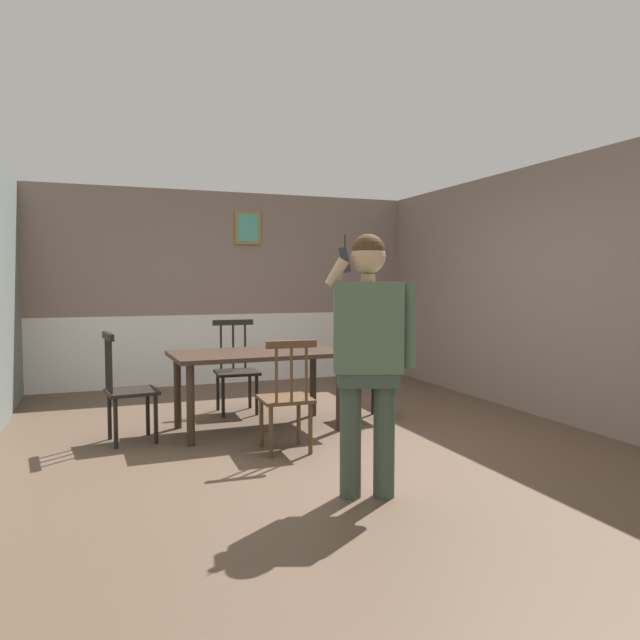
# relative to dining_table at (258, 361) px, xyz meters

# --- Properties ---
(ground_plane) EXTENTS (7.16, 7.16, 0.00)m
(ground_plane) POSITION_rel_dining_table_xyz_m (0.31, -0.50, -0.65)
(ground_plane) COLOR brown
(room_back_partition) EXTENTS (5.31, 0.17, 2.63)m
(room_back_partition) POSITION_rel_dining_table_xyz_m (0.31, 2.76, 0.62)
(room_back_partition) COLOR gray
(room_back_partition) RESTS_ON ground_plane
(room_right_partition) EXTENTS (0.13, 6.51, 2.63)m
(room_right_partition) POSITION_rel_dining_table_xyz_m (2.96, -0.51, 0.66)
(room_right_partition) COLOR gray
(room_right_partition) RESTS_ON ground_plane
(dining_table) EXTENTS (1.63, 0.93, 0.75)m
(dining_table) POSITION_rel_dining_table_xyz_m (0.00, 0.00, 0.00)
(dining_table) COLOR #38281E
(dining_table) RESTS_ON ground_plane
(chair_near_window) EXTENTS (0.41, 0.41, 1.01)m
(chair_near_window) POSITION_rel_dining_table_xyz_m (1.19, 0.04, -0.18)
(chair_near_window) COLOR black
(chair_near_window) RESTS_ON ground_plane
(chair_by_doorway) EXTENTS (0.47, 0.47, 0.97)m
(chair_by_doorway) POSITION_rel_dining_table_xyz_m (-1.19, -0.04, -0.18)
(chair_by_doorway) COLOR black
(chair_by_doorway) RESTS_ON ground_plane
(chair_at_table_head) EXTENTS (0.46, 0.46, 0.99)m
(chair_at_table_head) POSITION_rel_dining_table_xyz_m (-0.03, 0.83, -0.18)
(chair_at_table_head) COLOR black
(chair_at_table_head) RESTS_ON ground_plane
(chair_opposite_corner) EXTENTS (0.43, 0.43, 0.94)m
(chair_opposite_corner) POSITION_rel_dining_table_xyz_m (0.03, -0.82, -0.20)
(chair_opposite_corner) COLOR #513823
(chair_opposite_corner) RESTS_ON ground_plane
(person_figure) EXTENTS (0.57, 0.38, 1.72)m
(person_figure) POSITION_rel_dining_table_xyz_m (0.22, -2.01, 0.35)
(person_figure) COLOR #3A493A
(person_figure) RESTS_ON ground_plane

